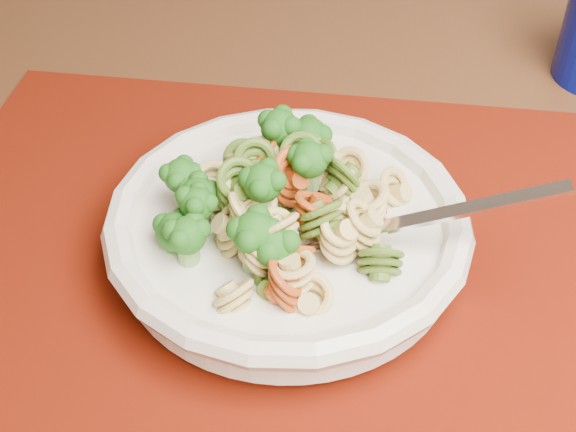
# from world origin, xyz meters

# --- Properties ---
(dining_table) EXTENTS (1.33, 0.90, 0.70)m
(dining_table) POSITION_xyz_m (-0.60, 0.75, 0.59)
(dining_table) COLOR #4A2514
(dining_table) RESTS_ON ground
(placemat) EXTENTS (0.51, 0.41, 0.00)m
(placemat) POSITION_xyz_m (-0.66, 0.66, 0.70)
(placemat) COLOR #661204
(placemat) RESTS_ON dining_table
(pasta_bowl) EXTENTS (0.24, 0.24, 0.05)m
(pasta_bowl) POSITION_xyz_m (-0.64, 0.65, 0.73)
(pasta_bowl) COLOR silver
(pasta_bowl) RESTS_ON placemat
(pasta_broccoli_heap) EXTENTS (0.21, 0.21, 0.06)m
(pasta_broccoli_heap) POSITION_xyz_m (-0.64, 0.65, 0.74)
(pasta_broccoli_heap) COLOR tan
(pasta_broccoli_heap) RESTS_ON pasta_bowl
(fork) EXTENTS (0.18, 0.05, 0.08)m
(fork) POSITION_xyz_m (-0.60, 0.64, 0.74)
(fork) COLOR silver
(fork) RESTS_ON pasta_bowl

